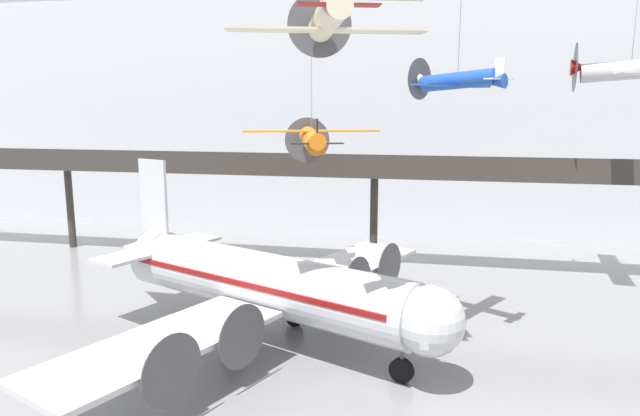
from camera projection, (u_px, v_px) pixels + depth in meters
The scene contains 7 objects.
hangar_back_wall at pixel (388, 103), 60.43m from camera, with size 140.00×3.00×28.42m.
mezzanine_walkway at pixel (373, 172), 48.88m from camera, with size 110.00×3.20×10.02m.
airliner_silver_main at pixel (260, 282), 34.10m from camera, with size 24.57×28.80×10.47m.
suspended_plane_silver_racer at pixel (631, 70), 40.52m from camera, with size 8.20×10.03×7.36m.
suspended_plane_blue_trainer at pixel (457, 81), 31.41m from camera, with size 5.68×6.26×7.95m.
suspended_plane_cream_biplane at pixel (328, 16), 24.73m from camera, with size 8.94×7.58×6.02m.
suspended_plane_orange_highwing at pixel (312, 139), 37.06m from camera, with size 8.92×7.56×12.11m.
Camera 1 is at (5.29, -17.64, 14.10)m, focal length 32.00 mm.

